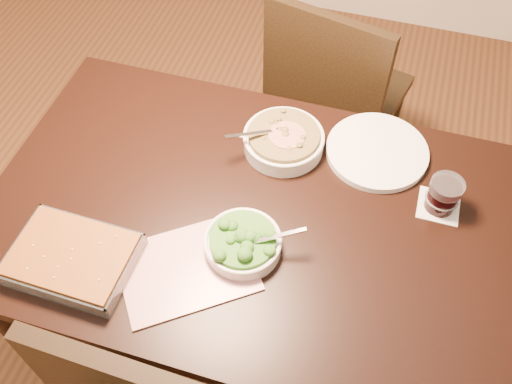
{
  "coord_description": "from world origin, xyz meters",
  "views": [
    {
      "loc": [
        0.27,
        -0.83,
        2.0
      ],
      "look_at": [
        0.01,
        0.03,
        0.8
      ],
      "focal_mm": 40.0,
      "sensor_mm": 36.0,
      "label": 1
    }
  ],
  "objects": [
    {
      "name": "coaster",
      "position": [
        0.49,
        0.17,
        0.75
      ],
      "size": [
        0.11,
        0.11,
        0.0
      ],
      "primitive_type": "cube",
      "color": "white",
      "rests_on": "table"
    },
    {
      "name": "wine_tumbler",
      "position": [
        0.49,
        0.17,
        0.8
      ],
      "size": [
        0.09,
        0.09,
        0.1
      ],
      "color": "black",
      "rests_on": "coaster"
    },
    {
      "name": "stew_bowl",
      "position": [
        0.03,
        0.25,
        0.78
      ],
      "size": [
        0.23,
        0.23,
        0.09
      ],
      "color": "white",
      "rests_on": "table"
    },
    {
      "name": "chair_far",
      "position": [
        0.1,
        0.75,
        0.53
      ],
      "size": [
        0.53,
        0.53,
        0.94
      ],
      "rotation": [
        0.0,
        0.0,
        2.91
      ],
      "color": "black",
      "rests_on": "ground"
    },
    {
      "name": "ground",
      "position": [
        0.0,
        0.0,
        0.0
      ],
      "size": [
        4.0,
        4.0,
        0.0
      ],
      "primitive_type": "plane",
      "color": "#4D2B16",
      "rests_on": "ground"
    },
    {
      "name": "baking_dish",
      "position": [
        -0.37,
        -0.28,
        0.78
      ],
      "size": [
        0.31,
        0.23,
        0.05
      ],
      "rotation": [
        0.0,
        0.0,
        -0.02
      ],
      "color": "silver",
      "rests_on": "table"
    },
    {
      "name": "table",
      "position": [
        0.0,
        0.0,
        0.65
      ],
      "size": [
        1.4,
        0.9,
        0.75
      ],
      "color": "black",
      "rests_on": "ground"
    },
    {
      "name": "broccoli_bowl",
      "position": [
        0.02,
        -0.11,
        0.78
      ],
      "size": [
        0.22,
        0.2,
        0.08
      ],
      "color": "white",
      "rests_on": "table"
    },
    {
      "name": "magazine_a",
      "position": [
        -0.09,
        -0.21,
        0.75
      ],
      "size": [
        0.4,
        0.38,
        0.01
      ],
      "primitive_type": "cube",
      "rotation": [
        0.0,
        0.0,
        0.63
      ],
      "color": "#A42F40",
      "rests_on": "table"
    },
    {
      "name": "dinner_plate",
      "position": [
        0.3,
        0.3,
        0.76
      ],
      "size": [
        0.29,
        0.29,
        0.02
      ],
      "primitive_type": "cylinder",
      "color": "white",
      "rests_on": "table"
    }
  ]
}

